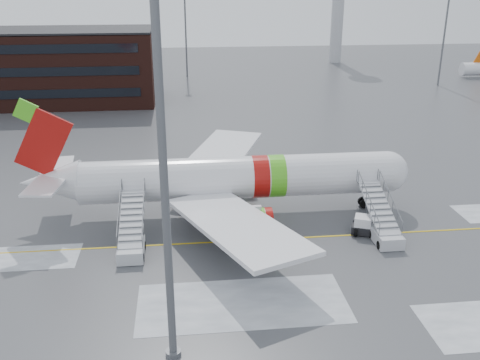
{
  "coord_description": "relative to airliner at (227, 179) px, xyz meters",
  "views": [
    {
      "loc": [
        -9.55,
        -40.25,
        20.43
      ],
      "look_at": [
        -4.75,
        2.65,
        4.0
      ],
      "focal_mm": 40.0,
      "sensor_mm": 36.0,
      "label": 1
    }
  ],
  "objects": [
    {
      "name": "ground",
      "position": [
        5.7,
        -4.65,
        -3.42
      ],
      "size": [
        260.0,
        260.0,
        0.0
      ],
      "primitive_type": "plane",
      "color": "#494C4F",
      "rests_on": "ground"
    },
    {
      "name": "light_mast_near",
      "position": [
        -4.87,
        -19.38,
        10.13
      ],
      "size": [
        1.2,
        1.2,
        26.24
      ],
      "color": "#595B60",
      "rests_on": "ground"
    },
    {
      "name": "airstair_fwd",
      "position": [
        12.39,
        -6.54,
        -2.35
      ],
      "size": [
        2.05,
        7.7,
        3.48
      ],
      "color": "#BABCC2",
      "rests_on": "ground"
    },
    {
      "name": "pushback_tug",
      "position": [
        11.33,
        -5.55,
        -2.72
      ],
      "size": [
        3.12,
        2.78,
        1.58
      ],
      "color": "black",
      "rests_on": "ground"
    },
    {
      "name": "light_mast_far_ne",
      "position": [
        47.7,
        57.35,
        10.42
      ],
      "size": [
        1.2,
        1.2,
        24.25
      ],
      "color": "#595B60",
      "rests_on": "ground"
    },
    {
      "name": "airliner",
      "position": [
        0.0,
        0.0,
        0.0
      ],
      "size": [
        35.03,
        32.97,
        11.18
      ],
      "color": "white",
      "rests_on": "ground"
    },
    {
      "name": "light_mast_far_n",
      "position": [
        -2.3,
        73.35,
        10.42
      ],
      "size": [
        1.2,
        1.2,
        24.25
      ],
      "color": "#595B60",
      "rests_on": "ground"
    },
    {
      "name": "airstair_aft",
      "position": [
        -8.16,
        -6.54,
        -2.35
      ],
      "size": [
        2.05,
        7.7,
        3.48
      ],
      "color": "#BABDC2",
      "rests_on": "ground"
    }
  ]
}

